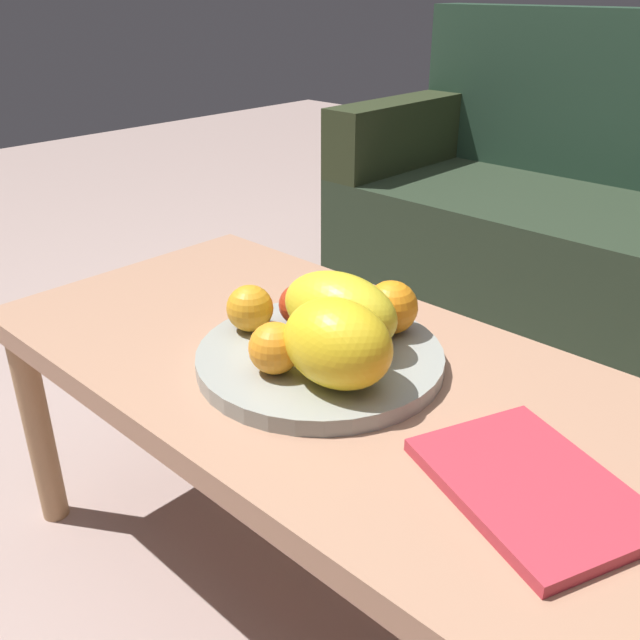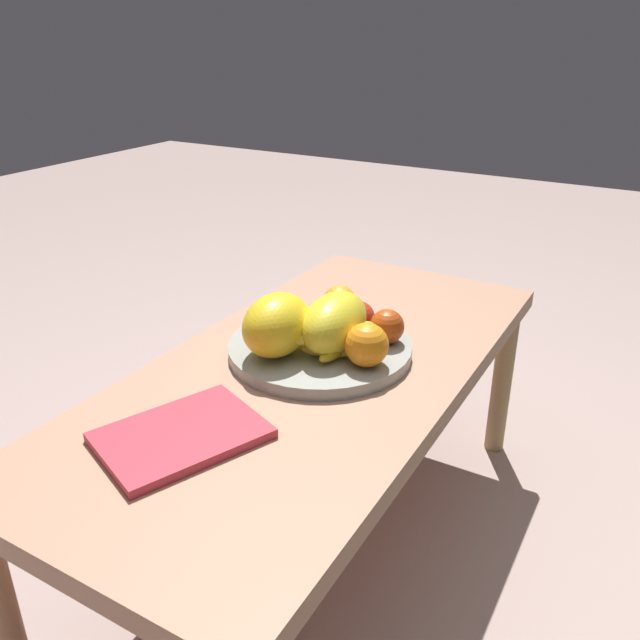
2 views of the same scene
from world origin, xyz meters
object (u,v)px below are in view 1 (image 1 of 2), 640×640
object	(u,v)px
couch	(632,239)
melon_smaller_beside	(337,343)
coffee_table	(348,403)
melon_large_front	(340,310)
fruit_bowl	(320,358)
orange_front	(275,348)
magazine	(531,486)
apple_front	(299,305)
apple_right	(337,293)
orange_right	(391,307)
orange_left	(250,308)
banana_bunch	(361,325)

from	to	relation	value
couch	melon_smaller_beside	world-z (taller)	couch
coffee_table	melon_large_front	xyz separation A→B (m)	(-0.04, 0.03, 0.13)
fruit_bowl	orange_front	world-z (taller)	orange_front
fruit_bowl	magazine	world-z (taller)	fruit_bowl
fruit_bowl	melon_large_front	size ratio (longest dim) A/B	1.93
couch	magazine	bearing A→B (deg)	-73.97
melon_large_front	melon_smaller_beside	size ratio (longest dim) A/B	1.18
couch	apple_front	size ratio (longest dim) A/B	26.08
melon_smaller_beside	fruit_bowl	bearing A→B (deg)	147.97
fruit_bowl	apple_right	size ratio (longest dim) A/B	5.27
coffee_table	orange_right	bearing A→B (deg)	95.63
fruit_bowl	apple_front	world-z (taller)	apple_front
apple_right	orange_front	bearing A→B (deg)	-72.09
melon_smaller_beside	orange_front	size ratio (longest dim) A/B	2.19
orange_left	apple_front	world-z (taller)	orange_left
orange_front	orange_left	bearing A→B (deg)	153.02
melon_large_front	apple_front	distance (m)	0.09
magazine	melon_smaller_beside	bearing A→B (deg)	-156.69
orange_front	orange_left	size ratio (longest dim) A/B	1.00
fruit_bowl	apple_front	size ratio (longest dim) A/B	5.60
fruit_bowl	orange_left	size ratio (longest dim) A/B	5.01
fruit_bowl	magazine	bearing A→B (deg)	-6.76
coffee_table	orange_front	size ratio (longest dim) A/B	16.55
orange_right	apple_front	bearing A→B (deg)	-147.60
orange_left	coffee_table	bearing A→B (deg)	11.34
melon_smaller_beside	orange_front	distance (m)	0.09
coffee_table	banana_bunch	distance (m)	0.12
orange_left	banana_bunch	xyz separation A→B (m)	(0.15, 0.08, -0.01)
apple_front	apple_right	xyz separation A→B (m)	(0.02, 0.07, 0.00)
banana_bunch	melon_smaller_beside	bearing A→B (deg)	-64.77
apple_right	magazine	bearing A→B (deg)	-19.80
banana_bunch	magazine	size ratio (longest dim) A/B	0.66
melon_large_front	apple_right	bearing A→B (deg)	133.75
melon_large_front	apple_right	world-z (taller)	melon_large_front
coffee_table	orange_left	size ratio (longest dim) A/B	16.58
couch	orange_front	world-z (taller)	couch
melon_smaller_beside	apple_right	size ratio (longest dim) A/B	2.31
melon_large_front	orange_right	size ratio (longest dim) A/B	2.29
banana_bunch	melon_large_front	bearing A→B (deg)	-132.21
couch	apple_right	bearing A→B (deg)	-91.85
couch	apple_front	bearing A→B (deg)	-92.51
apple_right	coffee_table	bearing A→B (deg)	-41.73
melon_smaller_beside	melon_large_front	bearing A→B (deg)	130.61
melon_smaller_beside	coffee_table	bearing A→B (deg)	117.95
orange_front	apple_right	bearing A→B (deg)	107.91
fruit_bowl	melon_large_front	bearing A→B (deg)	80.39
orange_front	banana_bunch	distance (m)	0.15
orange_right	banana_bunch	xyz separation A→B (m)	(-0.01, -0.06, -0.01)
orange_left	banana_bunch	world-z (taller)	orange_left
fruit_bowl	couch	bearing A→B (deg)	91.24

